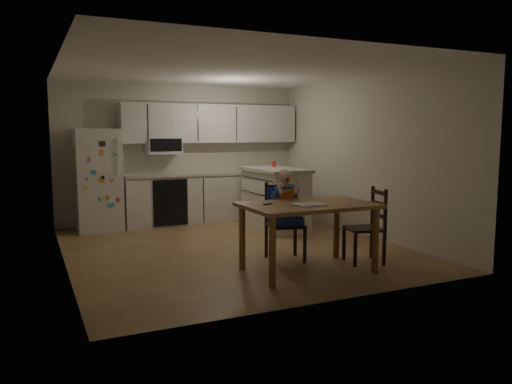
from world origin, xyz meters
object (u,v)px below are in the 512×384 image
at_px(refrigerator, 98,180).
at_px(chair_side, 371,220).
at_px(chair_booster, 284,205).
at_px(red_cup, 274,164).
at_px(kitchen_island, 275,198).
at_px(dining_table, 308,213).

relative_size(refrigerator, chair_side, 1.79).
distance_m(chair_booster, chair_side, 1.12).
distance_m(refrigerator, chair_booster, 3.57).
relative_size(refrigerator, red_cup, 17.46).
distance_m(refrigerator, red_cup, 3.00).
bearing_deg(chair_booster, chair_side, -20.75).
relative_size(kitchen_island, dining_table, 0.92).
xyz_separation_m(kitchen_island, dining_table, (-0.85, -2.54, 0.18)).
bearing_deg(kitchen_island, refrigerator, 158.39).
distance_m(refrigerator, kitchen_island, 2.98).
height_order(refrigerator, chair_booster, refrigerator).
height_order(kitchen_island, chair_booster, chair_booster).
xyz_separation_m(kitchen_island, red_cup, (0.13, 0.29, 0.56)).
bearing_deg(chair_booster, dining_table, -79.29).
relative_size(kitchen_island, chair_booster, 1.20).
bearing_deg(chair_side, kitchen_island, -163.91).
bearing_deg(chair_side, chair_booster, -108.28).
bearing_deg(dining_table, red_cup, 70.90).
xyz_separation_m(kitchen_island, chair_booster, (-0.85, -1.92, 0.18)).
xyz_separation_m(refrigerator, kitchen_island, (2.75, -1.09, -0.33)).
xyz_separation_m(refrigerator, dining_table, (1.90, -3.63, -0.15)).
xyz_separation_m(refrigerator, chair_side, (2.84, -3.61, -0.31)).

